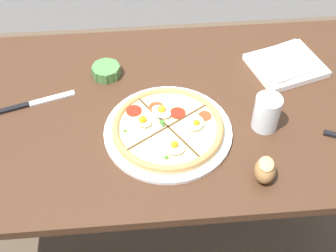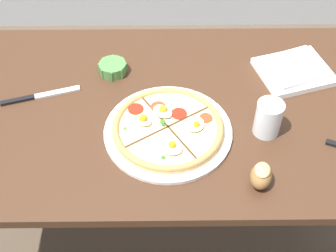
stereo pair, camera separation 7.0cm
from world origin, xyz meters
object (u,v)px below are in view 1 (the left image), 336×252
at_px(bread_piece_near, 265,170).
at_px(napkin_folded, 286,64).
at_px(dining_table, 148,129).
at_px(pizza, 168,129).
at_px(water_glass, 266,114).
at_px(ramekin_bowl, 106,71).
at_px(knife_spare, 35,103).

bearing_deg(bread_piece_near, napkin_folded, 68.18).
height_order(dining_table, pizza, pizza).
height_order(bread_piece_near, water_glass, water_glass).
bearing_deg(dining_table, bread_piece_near, -44.23).
xyz_separation_m(ramekin_bowl, water_glass, (0.47, -0.27, 0.03)).
height_order(napkin_folded, knife_spare, napkin_folded).
bearing_deg(water_glass, bread_piece_near, -103.44).
bearing_deg(knife_spare, water_glass, -29.29).
xyz_separation_m(dining_table, ramekin_bowl, (-0.12, 0.17, 0.12)).
bearing_deg(knife_spare, dining_table, -24.92).
xyz_separation_m(napkin_folded, bread_piece_near, (-0.18, -0.44, 0.02)).
xyz_separation_m(pizza, water_glass, (0.29, 0.00, 0.03)).
distance_m(pizza, ramekin_bowl, 0.33).
distance_m(dining_table, pizza, 0.17).
xyz_separation_m(pizza, bread_piece_near, (0.24, -0.19, 0.02)).
xyz_separation_m(ramekin_bowl, bread_piece_near, (0.43, -0.46, 0.02)).
relative_size(pizza, water_glass, 3.41).
bearing_deg(bread_piece_near, ramekin_bowl, 132.86).
relative_size(ramekin_bowl, water_glass, 0.87).
distance_m(ramekin_bowl, knife_spare, 0.25).
height_order(bread_piece_near, knife_spare, bread_piece_near).
relative_size(pizza, ramekin_bowl, 3.92).
bearing_deg(water_glass, dining_table, 163.30).
bearing_deg(ramekin_bowl, water_glass, -29.79).
distance_m(bread_piece_near, knife_spare, 0.74).
relative_size(napkin_folded, knife_spare, 1.12).
bearing_deg(pizza, knife_spare, 158.84).
height_order(pizza, water_glass, water_glass).
bearing_deg(bread_piece_near, dining_table, 135.77).
distance_m(dining_table, knife_spare, 0.37).
bearing_deg(pizza, ramekin_bowl, 123.55).
xyz_separation_m(dining_table, napkin_folded, (0.48, 0.15, 0.11)).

